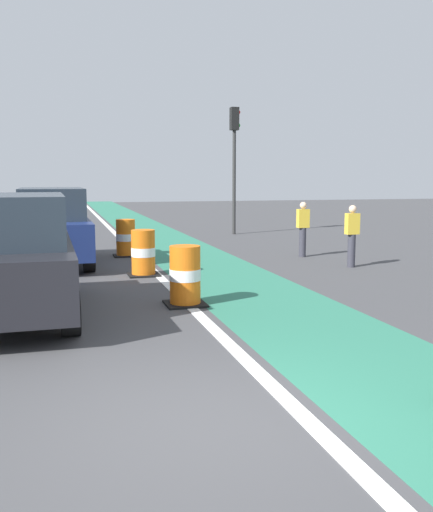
% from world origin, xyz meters
% --- Properties ---
extents(ground_plane, '(100.00, 100.00, 0.00)m').
position_xyz_m(ground_plane, '(0.00, 0.00, 0.00)').
color(ground_plane, '#424244').
extents(bike_lane_strip, '(2.50, 80.00, 0.01)m').
position_xyz_m(bike_lane_strip, '(2.40, 12.00, 0.00)').
color(bike_lane_strip, '#2D755B').
rests_on(bike_lane_strip, ground).
extents(lane_divider_stripe, '(0.20, 80.00, 0.01)m').
position_xyz_m(lane_divider_stripe, '(0.90, 12.00, 0.01)').
color(lane_divider_stripe, silver).
rests_on(lane_divider_stripe, ground).
extents(parked_suv_nearest, '(1.98, 4.63, 2.04)m').
position_xyz_m(parked_suv_nearest, '(-2.07, 4.95, 1.04)').
color(parked_suv_nearest, black).
rests_on(parked_suv_nearest, ground).
extents(parked_suv_second, '(1.99, 4.63, 2.04)m').
position_xyz_m(parked_suv_second, '(-1.50, 10.79, 1.04)').
color(parked_suv_second, navy).
rests_on(parked_suv_second, ground).
extents(traffic_barrel_front, '(0.73, 0.73, 1.09)m').
position_xyz_m(traffic_barrel_front, '(0.84, 5.11, 0.53)').
color(traffic_barrel_front, orange).
rests_on(traffic_barrel_front, ground).
extents(traffic_barrel_mid, '(0.73, 0.73, 1.09)m').
position_xyz_m(traffic_barrel_mid, '(0.57, 8.50, 0.53)').
color(traffic_barrel_mid, orange).
rests_on(traffic_barrel_mid, ground).
extents(traffic_barrel_back, '(0.73, 0.73, 1.09)m').
position_xyz_m(traffic_barrel_back, '(0.55, 12.02, 0.53)').
color(traffic_barrel_back, orange).
rests_on(traffic_barrel_back, ground).
extents(traffic_light_corner, '(0.41, 0.32, 5.10)m').
position_xyz_m(traffic_light_corner, '(5.61, 17.57, 3.50)').
color(traffic_light_corner, '#2D2D2D').
rests_on(traffic_light_corner, ground).
extents(pedestrian_crossing, '(0.34, 0.20, 1.61)m').
position_xyz_m(pedestrian_crossing, '(5.54, 10.50, 0.86)').
color(pedestrian_crossing, '#33333D').
rests_on(pedestrian_crossing, ground).
extents(pedestrian_waiting, '(0.34, 0.20, 1.61)m').
position_xyz_m(pedestrian_waiting, '(5.96, 8.35, 0.86)').
color(pedestrian_waiting, '#33333D').
rests_on(pedestrian_waiting, ground).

